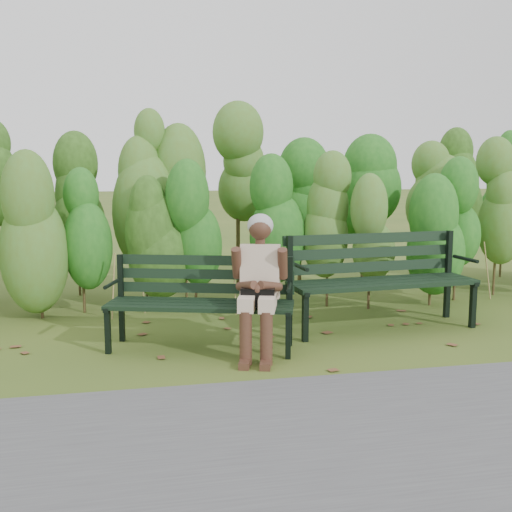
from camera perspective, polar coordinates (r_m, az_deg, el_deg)
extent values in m
plane|color=#3E581E|center=(5.43, 0.76, -8.39)|extent=(80.00, 80.00, 0.00)
cube|color=#474749|center=(3.45, 9.10, -18.47)|extent=(60.00, 2.50, 0.01)
cylinder|color=#47381E|center=(6.56, -20.45, -2.41)|extent=(0.03, 0.03, 0.80)
ellipsoid|color=#21641D|center=(6.48, -20.73, 3.17)|extent=(0.64, 0.64, 1.44)
cylinder|color=#47381E|center=(6.49, -15.11, -2.28)|extent=(0.03, 0.03, 0.80)
ellipsoid|color=#21641D|center=(6.41, -15.32, 3.36)|extent=(0.64, 0.64, 1.44)
cylinder|color=#47381E|center=(6.48, -9.70, -2.12)|extent=(0.03, 0.03, 0.80)
ellipsoid|color=#21641D|center=(6.40, -9.84, 3.52)|extent=(0.64, 0.64, 1.44)
cylinder|color=#47381E|center=(6.53, -4.33, -1.95)|extent=(0.03, 0.03, 0.80)
ellipsoid|color=#21641D|center=(6.45, -4.39, 3.65)|extent=(0.64, 0.64, 1.44)
cylinder|color=#47381E|center=(6.64, 0.92, -1.77)|extent=(0.03, 0.03, 0.80)
ellipsoid|color=#21641D|center=(6.55, 0.93, 3.75)|extent=(0.64, 0.64, 1.44)
cylinder|color=#47381E|center=(6.79, 5.96, -1.58)|extent=(0.03, 0.03, 0.80)
ellipsoid|color=#21641D|center=(6.72, 6.04, 3.81)|extent=(0.64, 0.64, 1.44)
cylinder|color=#47381E|center=(7.00, 10.74, -1.38)|extent=(0.03, 0.03, 0.80)
ellipsoid|color=#21641D|center=(6.93, 10.88, 3.84)|extent=(0.64, 0.64, 1.44)
cylinder|color=#47381E|center=(7.26, 15.21, -1.20)|extent=(0.03, 0.03, 0.80)
ellipsoid|color=#21641D|center=(7.18, 15.40, 3.85)|extent=(0.64, 0.64, 1.44)
cylinder|color=#47381E|center=(7.55, 19.36, -1.01)|extent=(0.03, 0.03, 0.80)
ellipsoid|color=#21641D|center=(7.48, 19.59, 3.83)|extent=(0.64, 0.64, 1.44)
cylinder|color=#47381E|center=(7.88, 23.17, -0.84)|extent=(0.03, 0.03, 0.80)
cylinder|color=#47381E|center=(7.49, -17.70, 0.15)|extent=(0.04, 0.04, 1.10)
ellipsoid|color=#2A4A17|center=(7.42, -18.00, 6.89)|extent=(0.70, 0.70, 1.98)
cylinder|color=#47381E|center=(7.44, -11.81, 0.32)|extent=(0.04, 0.04, 1.10)
ellipsoid|color=#2A4A17|center=(7.38, -12.02, 7.10)|extent=(0.70, 0.70, 1.98)
cylinder|color=#47381E|center=(7.48, -5.92, 0.49)|extent=(0.04, 0.04, 1.10)
ellipsoid|color=#2A4A17|center=(7.41, -6.03, 7.24)|extent=(0.70, 0.70, 1.98)
cylinder|color=#47381E|center=(7.60, -0.15, 0.65)|extent=(0.04, 0.04, 1.10)
ellipsoid|color=#2A4A17|center=(7.53, -0.15, 7.30)|extent=(0.70, 0.70, 1.98)
cylinder|color=#47381E|center=(7.78, 5.40, 0.80)|extent=(0.04, 0.04, 1.10)
ellipsoid|color=#2A4A17|center=(7.72, 5.48, 7.29)|extent=(0.70, 0.70, 1.98)
cylinder|color=#47381E|center=(8.04, 10.63, 0.93)|extent=(0.04, 0.04, 1.10)
ellipsoid|color=#2A4A17|center=(7.98, 10.80, 7.21)|extent=(0.70, 0.70, 1.98)
cylinder|color=#47381E|center=(8.36, 15.51, 1.05)|extent=(0.04, 0.04, 1.10)
ellipsoid|color=#2A4A17|center=(8.30, 15.74, 7.08)|extent=(0.70, 0.70, 1.98)
cylinder|color=#47381E|center=(8.74, 19.99, 1.15)|extent=(0.04, 0.04, 1.10)
ellipsoid|color=#2A4A17|center=(8.68, 20.28, 6.92)|extent=(0.70, 0.70, 1.98)
cube|color=brown|center=(5.09, -8.50, -9.56)|extent=(0.11, 0.11, 0.01)
cube|color=brown|center=(5.49, -12.46, -8.34)|extent=(0.10, 0.11, 0.01)
cube|color=brown|center=(6.82, 17.27, -5.27)|extent=(0.11, 0.11, 0.01)
cube|color=brown|center=(6.29, -2.94, -6.03)|extent=(0.11, 0.11, 0.01)
cube|color=brown|center=(6.09, 15.55, -6.81)|extent=(0.08, 0.10, 0.01)
cube|color=brown|center=(5.32, 18.78, -9.13)|extent=(0.11, 0.10, 0.01)
cube|color=brown|center=(5.86, 9.18, -7.19)|extent=(0.11, 0.09, 0.01)
cube|color=brown|center=(5.47, 10.69, -8.35)|extent=(0.09, 0.10, 0.01)
cube|color=brown|center=(6.59, 11.23, -5.52)|extent=(0.10, 0.08, 0.01)
cube|color=brown|center=(6.00, -3.96, -6.75)|extent=(0.10, 0.11, 0.01)
cube|color=brown|center=(6.28, -14.49, -6.32)|extent=(0.11, 0.11, 0.01)
cube|color=brown|center=(5.71, 9.27, -7.62)|extent=(0.11, 0.11, 0.01)
cube|color=brown|center=(6.07, 22.38, -7.18)|extent=(0.08, 0.10, 0.01)
cube|color=brown|center=(5.78, -12.83, -7.52)|extent=(0.11, 0.10, 0.01)
cube|color=black|center=(5.02, -5.68, -5.08)|extent=(1.56, 0.56, 0.04)
cube|color=black|center=(5.12, -5.44, -4.79)|extent=(1.56, 0.56, 0.04)
cube|color=black|center=(5.23, -5.22, -4.52)|extent=(1.56, 0.56, 0.04)
cube|color=black|center=(5.34, -5.00, -4.26)|extent=(1.56, 0.56, 0.04)
cube|color=black|center=(5.40, -4.86, -3.06)|extent=(1.54, 0.51, 0.09)
cube|color=black|center=(5.39, -4.85, -1.74)|extent=(1.54, 0.51, 0.09)
cube|color=black|center=(5.38, -4.84, -0.41)|extent=(1.54, 0.51, 0.09)
cube|color=black|center=(5.25, -13.94, -6.93)|extent=(0.06, 0.06, 0.40)
cube|color=black|center=(5.56, -12.72, -3.93)|extent=(0.06, 0.06, 0.80)
cube|color=black|center=(5.37, -13.39, -4.57)|extent=(0.17, 0.44, 0.04)
cylinder|color=black|center=(5.29, -13.61, -2.61)|extent=(0.13, 0.33, 0.03)
cube|color=black|center=(4.97, 3.08, -7.55)|extent=(0.06, 0.06, 0.40)
cube|color=black|center=(5.29, 3.26, -4.35)|extent=(0.06, 0.06, 0.80)
cube|color=black|center=(5.10, 3.18, -5.04)|extent=(0.17, 0.44, 0.04)
cylinder|color=black|center=(5.01, 3.18, -2.98)|extent=(0.13, 0.33, 0.03)
cube|color=black|center=(5.79, 12.90, -2.83)|extent=(1.85, 0.25, 0.04)
cube|color=black|center=(5.90, 12.30, -2.61)|extent=(1.85, 0.25, 0.04)
cube|color=black|center=(6.01, 11.72, -2.39)|extent=(1.85, 0.25, 0.04)
cube|color=black|center=(6.12, 11.16, -2.18)|extent=(1.85, 0.25, 0.04)
cube|color=black|center=(6.19, 10.79, -1.00)|extent=(1.85, 0.20, 0.11)
cube|color=black|center=(6.18, 10.76, 0.33)|extent=(1.85, 0.20, 0.11)
cube|color=black|center=(6.18, 10.73, 1.67)|extent=(1.85, 0.20, 0.11)
cube|color=black|center=(5.46, 4.71, -5.79)|extent=(0.05, 0.05, 0.46)
cube|color=black|center=(5.82, 3.20, -2.58)|extent=(0.05, 0.05, 0.92)
cube|color=black|center=(5.60, 3.99, -3.22)|extent=(0.09, 0.52, 0.04)
cylinder|color=black|center=(5.52, 4.20, -1.02)|extent=(0.07, 0.39, 0.04)
cube|color=black|center=(6.29, 19.96, -4.39)|extent=(0.05, 0.05, 0.46)
cube|color=black|center=(6.60, 17.82, -1.67)|extent=(0.05, 0.05, 0.92)
cube|color=black|center=(6.42, 18.98, -2.19)|extent=(0.09, 0.52, 0.04)
cylinder|color=black|center=(6.34, 19.34, -0.26)|extent=(0.07, 0.39, 0.04)
cube|color=beige|center=(4.91, -0.80, -4.34)|extent=(0.24, 0.41, 0.12)
cube|color=beige|center=(4.90, 1.13, -4.38)|extent=(0.24, 0.41, 0.12)
cylinder|color=#482A1D|center=(4.83, -0.99, -7.80)|extent=(0.13, 0.13, 0.44)
cylinder|color=#482A1D|center=(4.81, 0.99, -7.85)|extent=(0.13, 0.13, 0.44)
cube|color=#482A1D|center=(4.81, -1.08, -10.23)|extent=(0.13, 0.20, 0.06)
cube|color=#482A1D|center=(4.80, 0.92, -10.28)|extent=(0.13, 0.20, 0.06)
cube|color=beige|center=(5.11, 0.41, -1.44)|extent=(0.38, 0.32, 0.48)
cylinder|color=#482A1D|center=(5.05, 0.40, 1.30)|extent=(0.08, 0.08, 0.09)
sphere|color=#482A1D|center=(5.03, 0.39, 2.64)|extent=(0.19, 0.19, 0.19)
ellipsoid|color=gray|center=(5.05, 0.41, 2.93)|extent=(0.22, 0.21, 0.20)
cylinder|color=#482A1D|center=(5.04, -1.84, -0.67)|extent=(0.14, 0.21, 0.28)
cylinder|color=#482A1D|center=(5.01, 2.55, -0.73)|extent=(0.14, 0.21, 0.28)
cylinder|color=#482A1D|center=(4.94, -0.89, -2.85)|extent=(0.16, 0.26, 0.12)
cylinder|color=#482A1D|center=(4.93, 1.34, -2.88)|extent=(0.25, 0.20, 0.12)
sphere|color=#482A1D|center=(4.88, 0.17, -3.20)|extent=(0.10, 0.10, 0.10)
cube|color=black|center=(4.90, 0.18, -3.92)|extent=(0.30, 0.19, 0.15)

